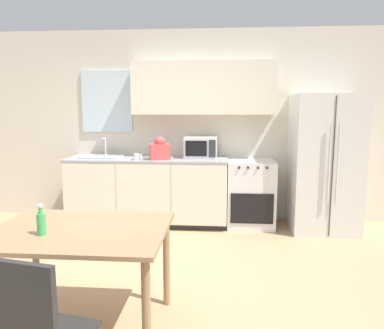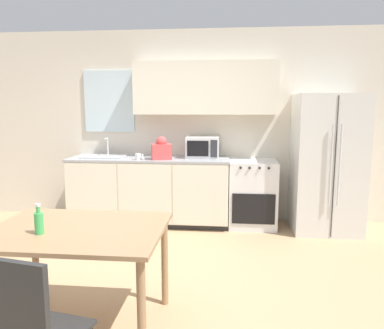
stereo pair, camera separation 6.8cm
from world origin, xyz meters
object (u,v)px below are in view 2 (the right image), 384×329
(microwave, at_px, (203,147))
(drink_bottle, at_px, (39,222))
(coffee_mug, at_px, (139,157))
(dining_chair_near, at_px, (30,329))
(oven_range, at_px, (252,193))
(dining_table, at_px, (78,241))
(refrigerator, at_px, (327,163))

(microwave, xyz_separation_m, drink_bottle, (-0.91, -2.82, -0.22))
(coffee_mug, height_order, dining_chair_near, coffee_mug)
(oven_range, distance_m, dining_table, 2.95)
(microwave, bearing_deg, dining_table, -104.81)
(oven_range, relative_size, refrigerator, 0.51)
(dining_table, bearing_deg, oven_range, 61.64)
(oven_range, distance_m, drink_bottle, 3.19)
(microwave, relative_size, coffee_mug, 4.18)
(dining_table, bearing_deg, coffee_mug, 93.03)
(refrigerator, distance_m, coffee_mug, 2.48)
(refrigerator, bearing_deg, coffee_mug, -176.48)
(coffee_mug, distance_m, dining_chair_near, 3.25)
(dining_table, xyz_separation_m, dining_chair_near, (0.10, -0.84, -0.14))
(oven_range, distance_m, coffee_mug, 1.63)
(refrigerator, xyz_separation_m, dining_table, (-2.34, -2.52, -0.22))
(microwave, height_order, dining_table, microwave)
(dining_table, height_order, dining_chair_near, dining_chair_near)
(microwave, xyz_separation_m, coffee_mug, (-0.83, -0.31, -0.10))
(drink_bottle, bearing_deg, microwave, 72.07)
(refrigerator, xyz_separation_m, microwave, (-1.64, 0.16, 0.18))
(microwave, xyz_separation_m, dining_chair_near, (-0.61, -3.52, -0.54))
(coffee_mug, height_order, drink_bottle, coffee_mug)
(dining_chair_near, bearing_deg, coffee_mug, 104.96)
(oven_range, bearing_deg, dining_table, -118.36)
(refrigerator, relative_size, coffee_mug, 16.71)
(refrigerator, height_order, drink_bottle, refrigerator)
(oven_range, relative_size, drink_bottle, 4.32)
(refrigerator, relative_size, microwave, 4.00)
(coffee_mug, bearing_deg, microwave, 20.69)
(dining_table, xyz_separation_m, drink_bottle, (-0.20, -0.14, 0.18))
(coffee_mug, xyz_separation_m, dining_table, (0.13, -2.36, -0.30))
(oven_range, bearing_deg, microwave, 172.73)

